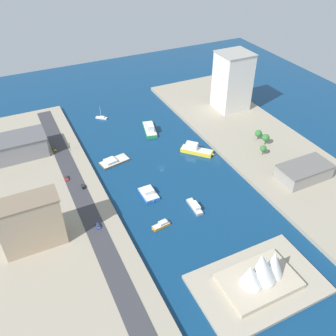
% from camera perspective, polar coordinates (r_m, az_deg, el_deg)
% --- Properties ---
extents(ground_plane, '(440.00, 440.00, 0.00)m').
position_cam_1_polar(ground_plane, '(256.09, -0.99, 0.07)').
color(ground_plane, navy).
extents(quay_west, '(70.00, 240.00, 2.92)m').
position_cam_1_polar(quay_west, '(291.78, 13.35, 4.38)').
color(quay_west, '#9E937F').
rests_on(quay_west, ground_plane).
extents(quay_east, '(70.00, 240.00, 2.92)m').
position_cam_1_polar(quay_east, '(240.44, -18.50, -4.61)').
color(quay_east, '#9E937F').
rests_on(quay_east, ground_plane).
extents(peninsula_point, '(62.92, 40.22, 2.00)m').
position_cam_1_polar(peninsula_point, '(191.79, 13.88, -17.20)').
color(peninsula_point, '#A89E89').
rests_on(peninsula_point, ground_plane).
extents(road_strip, '(11.09, 228.00, 0.15)m').
position_cam_1_polar(road_strip, '(240.83, -13.97, -3.06)').
color(road_strip, '#38383D').
rests_on(road_strip, quay_east).
extents(water_taxi_orange, '(11.87, 4.92, 3.31)m').
position_cam_1_polar(water_taxi_orange, '(212.19, -1.05, -8.87)').
color(water_taxi_orange, orange).
rests_on(water_taxi_orange, ground_plane).
extents(ferry_yellow_fast, '(21.34, 21.94, 7.89)m').
position_cam_1_polar(ferry_yellow_fast, '(270.67, 4.38, 2.87)').
color(ferry_yellow_fast, yellow).
rests_on(ferry_yellow_fast, ground_plane).
extents(ferry_green_doubledeck, '(13.73, 26.39, 7.86)m').
position_cam_1_polar(ferry_green_doubledeck, '(296.10, -2.86, 6.16)').
color(ferry_green_doubledeck, '#2D8C4C').
rests_on(ferry_green_doubledeck, ground_plane).
extents(yacht_sleek_gray, '(4.69, 16.29, 4.14)m').
position_cam_1_polar(yacht_sleek_gray, '(223.60, 4.21, -5.98)').
color(yacht_sleek_gray, '#999EA3').
rests_on(yacht_sleek_gray, ground_plane).
extents(barge_flat_brown, '(22.29, 13.04, 3.13)m').
position_cam_1_polar(barge_flat_brown, '(263.38, -8.57, 1.07)').
color(barge_flat_brown, brown).
rests_on(barge_flat_brown, ground_plane).
extents(catamaran_blue, '(9.34, 16.16, 4.44)m').
position_cam_1_polar(catamaran_blue, '(232.70, -3.08, -3.89)').
color(catamaran_blue, blue).
rests_on(catamaran_blue, ground_plane).
extents(sailboat_small_white, '(9.30, 8.54, 11.64)m').
position_cam_1_polar(sailboat_small_white, '(320.22, -10.35, 7.76)').
color(sailboat_small_white, white).
rests_on(sailboat_small_white, ground_plane).
extents(warehouse_low_gray, '(46.68, 23.61, 14.65)m').
position_cam_1_polar(warehouse_low_gray, '(280.69, -23.07, 2.96)').
color(warehouse_low_gray, gray).
rests_on(warehouse_low_gray, quay_east).
extents(apartment_midrise_tan, '(32.47, 14.65, 30.45)m').
position_cam_1_polar(apartment_midrise_tan, '(202.08, -20.65, -8.05)').
color(apartment_midrise_tan, tan).
rests_on(apartment_midrise_tan, quay_east).
extents(carpark_squat_concrete, '(35.08, 19.03, 10.01)m').
position_cam_1_polar(carpark_squat_concrete, '(255.27, 20.51, -0.54)').
color(carpark_squat_concrete, gray).
rests_on(carpark_squat_concrete, quay_west).
extents(hotel_broad_white, '(26.90, 25.33, 48.84)m').
position_cam_1_polar(hotel_broad_white, '(321.78, 10.02, 13.21)').
color(hotel_broad_white, silver).
rests_on(hotel_broad_white, quay_west).
extents(pickup_red, '(2.06, 5.00, 1.68)m').
position_cam_1_polar(pickup_red, '(249.66, -15.61, -1.50)').
color(pickup_red, black).
rests_on(pickup_red, road_strip).
extents(suv_black, '(1.98, 4.27, 1.64)m').
position_cam_1_polar(suv_black, '(239.88, -13.12, -2.82)').
color(suv_black, black).
rests_on(suv_black, road_strip).
extents(hatchback_blue, '(1.95, 4.76, 1.67)m').
position_cam_1_polar(hatchback_blue, '(211.81, -10.88, -8.82)').
color(hatchback_blue, black).
rests_on(hatchback_blue, road_strip).
extents(taxi_yellow_cab, '(2.01, 5.10, 1.62)m').
position_cam_1_polar(taxi_yellow_cab, '(281.44, -17.34, 2.91)').
color(taxi_yellow_cab, black).
rests_on(taxi_yellow_cab, road_strip).
extents(traffic_light_waterfront, '(0.36, 0.36, 6.50)m').
position_cam_1_polar(traffic_light_waterfront, '(275.41, -15.13, 3.40)').
color(traffic_light_waterfront, black).
rests_on(traffic_light_waterfront, quay_east).
extents(opera_landmark, '(37.00, 24.53, 23.17)m').
position_cam_1_polar(opera_landmark, '(184.48, 14.31, -15.47)').
color(opera_landmark, '#BCAD93').
rests_on(opera_landmark, peninsula_point).
extents(park_tree_cluster, '(14.93, 23.43, 8.82)m').
position_cam_1_polar(park_tree_cluster, '(280.64, 14.53, 4.47)').
color(park_tree_cluster, brown).
rests_on(park_tree_cluster, quay_west).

